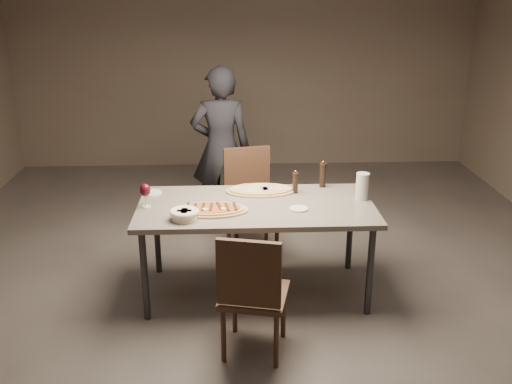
{
  "coord_description": "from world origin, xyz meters",
  "views": [
    {
      "loc": [
        -0.18,
        -4.05,
        2.32
      ],
      "look_at": [
        0.0,
        0.0,
        0.85
      ],
      "focal_mm": 40.0,
      "sensor_mm": 36.0,
      "label": 1
    }
  ],
  "objects_px": {
    "chair_far": "(250,195)",
    "diner": "(221,148)",
    "carafe": "(362,186)",
    "zucchini_pizza": "(211,209)",
    "pepper_mill_left": "(295,182)",
    "dining_table": "(256,211)",
    "chair_near": "(252,290)",
    "ham_pizza": "(261,190)",
    "bread_basket": "(184,214)"
  },
  "relations": [
    {
      "from": "ham_pizza",
      "to": "diner",
      "type": "xyz_separation_m",
      "value": [
        -0.34,
        1.11,
        0.05
      ]
    },
    {
      "from": "dining_table",
      "to": "zucchini_pizza",
      "type": "height_order",
      "value": "zucchini_pizza"
    },
    {
      "from": "zucchini_pizza",
      "to": "pepper_mill_left",
      "type": "bearing_deg",
      "value": 34.8
    },
    {
      "from": "carafe",
      "to": "chair_far",
      "type": "distance_m",
      "value": 1.17
    },
    {
      "from": "dining_table",
      "to": "bread_basket",
      "type": "bearing_deg",
      "value": -151.86
    },
    {
      "from": "chair_far",
      "to": "diner",
      "type": "xyz_separation_m",
      "value": [
        -0.26,
        0.58,
        0.28
      ]
    },
    {
      "from": "pepper_mill_left",
      "to": "chair_far",
      "type": "distance_m",
      "value": 0.73
    },
    {
      "from": "pepper_mill_left",
      "to": "carafe",
      "type": "xyz_separation_m",
      "value": [
        0.5,
        -0.16,
        0.02
      ]
    },
    {
      "from": "carafe",
      "to": "pepper_mill_left",
      "type": "bearing_deg",
      "value": 161.99
    },
    {
      "from": "dining_table",
      "to": "chair_near",
      "type": "height_order",
      "value": "chair_near"
    },
    {
      "from": "diner",
      "to": "ham_pizza",
      "type": "bearing_deg",
      "value": 103.5
    },
    {
      "from": "zucchini_pizza",
      "to": "bread_basket",
      "type": "bearing_deg",
      "value": -136.02
    },
    {
      "from": "diner",
      "to": "chair_far",
      "type": "bearing_deg",
      "value": 111.06
    },
    {
      "from": "zucchini_pizza",
      "to": "bread_basket",
      "type": "distance_m",
      "value": 0.24
    },
    {
      "from": "dining_table",
      "to": "diner",
      "type": "bearing_deg",
      "value": 101.66
    },
    {
      "from": "dining_table",
      "to": "diner",
      "type": "height_order",
      "value": "diner"
    },
    {
      "from": "bread_basket",
      "to": "carafe",
      "type": "distance_m",
      "value": 1.4
    },
    {
      "from": "zucchini_pizza",
      "to": "pepper_mill_left",
      "type": "xyz_separation_m",
      "value": [
        0.66,
        0.37,
        0.07
      ]
    },
    {
      "from": "dining_table",
      "to": "ham_pizza",
      "type": "xyz_separation_m",
      "value": [
        0.05,
        0.28,
        0.07
      ]
    },
    {
      "from": "pepper_mill_left",
      "to": "chair_far",
      "type": "height_order",
      "value": "chair_far"
    },
    {
      "from": "pepper_mill_left",
      "to": "zucchini_pizza",
      "type": "bearing_deg",
      "value": -150.6
    },
    {
      "from": "pepper_mill_left",
      "to": "diner",
      "type": "distance_m",
      "value": 1.3
    },
    {
      "from": "chair_near",
      "to": "diner",
      "type": "relative_size",
      "value": 0.55
    },
    {
      "from": "dining_table",
      "to": "diner",
      "type": "xyz_separation_m",
      "value": [
        -0.29,
        1.39,
        0.12
      ]
    },
    {
      "from": "chair_far",
      "to": "ham_pizza",
      "type": "bearing_deg",
      "value": 86.62
    },
    {
      "from": "zucchini_pizza",
      "to": "diner",
      "type": "bearing_deg",
      "value": 93.46
    },
    {
      "from": "pepper_mill_left",
      "to": "chair_near",
      "type": "xyz_separation_m",
      "value": [
        -0.39,
        -1.1,
        -0.34
      ]
    },
    {
      "from": "carafe",
      "to": "chair_near",
      "type": "distance_m",
      "value": 1.34
    },
    {
      "from": "dining_table",
      "to": "diner",
      "type": "relative_size",
      "value": 1.11
    },
    {
      "from": "zucchini_pizza",
      "to": "diner",
      "type": "xyz_separation_m",
      "value": [
        0.05,
        1.52,
        0.04
      ]
    },
    {
      "from": "ham_pizza",
      "to": "carafe",
      "type": "relative_size",
      "value": 2.67
    },
    {
      "from": "dining_table",
      "to": "chair_near",
      "type": "distance_m",
      "value": 0.88
    },
    {
      "from": "pepper_mill_left",
      "to": "diner",
      "type": "height_order",
      "value": "diner"
    },
    {
      "from": "zucchini_pizza",
      "to": "pepper_mill_left",
      "type": "relative_size",
      "value": 2.9
    },
    {
      "from": "carafe",
      "to": "chair_near",
      "type": "xyz_separation_m",
      "value": [
        -0.89,
        -0.93,
        -0.36
      ]
    },
    {
      "from": "dining_table",
      "to": "chair_far",
      "type": "distance_m",
      "value": 0.82
    },
    {
      "from": "carafe",
      "to": "zucchini_pizza",
      "type": "bearing_deg",
      "value": -169.8
    },
    {
      "from": "chair_near",
      "to": "ham_pizza",
      "type": "bearing_deg",
      "value": 97.11
    },
    {
      "from": "diner",
      "to": "dining_table",
      "type": "bearing_deg",
      "value": 98.29
    },
    {
      "from": "pepper_mill_left",
      "to": "carafe",
      "type": "bearing_deg",
      "value": -18.01
    },
    {
      "from": "chair_far",
      "to": "diner",
      "type": "height_order",
      "value": "diner"
    },
    {
      "from": "zucchini_pizza",
      "to": "chair_far",
      "type": "bearing_deg",
      "value": 76.8
    },
    {
      "from": "bread_basket",
      "to": "chair_far",
      "type": "relative_size",
      "value": 0.22
    },
    {
      "from": "pepper_mill_left",
      "to": "carafe",
      "type": "relative_size",
      "value": 0.9
    },
    {
      "from": "pepper_mill_left",
      "to": "diner",
      "type": "xyz_separation_m",
      "value": [
        -0.61,
        1.15,
        -0.03
      ]
    },
    {
      "from": "zucchini_pizza",
      "to": "pepper_mill_left",
      "type": "height_order",
      "value": "pepper_mill_left"
    },
    {
      "from": "chair_near",
      "to": "diner",
      "type": "distance_m",
      "value": 2.28
    },
    {
      "from": "zucchini_pizza",
      "to": "diner",
      "type": "distance_m",
      "value": 1.52
    },
    {
      "from": "bread_basket",
      "to": "diner",
      "type": "xyz_separation_m",
      "value": [
        0.24,
        1.67,
        0.02
      ]
    },
    {
      "from": "ham_pizza",
      "to": "diner",
      "type": "bearing_deg",
      "value": 99.94
    }
  ]
}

